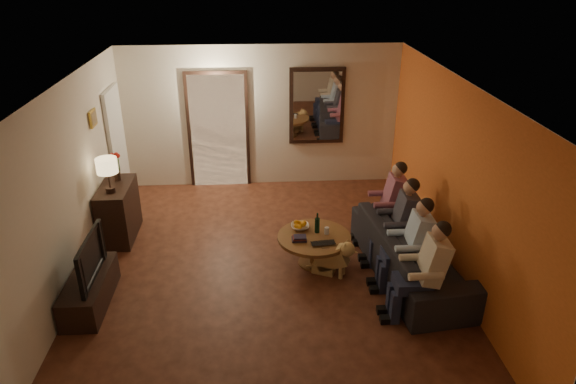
{
  "coord_description": "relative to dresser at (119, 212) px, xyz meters",
  "views": [
    {
      "loc": [
        -0.12,
        -6.05,
        4.04
      ],
      "look_at": [
        0.3,
        0.3,
        1.05
      ],
      "focal_mm": 32.0,
      "sensor_mm": 36.0,
      "label": 1
    }
  ],
  "objects": [
    {
      "name": "door_trim",
      "position": [
        1.45,
        1.89,
        0.62
      ],
      "size": [
        1.12,
        0.04,
        2.22
      ],
      "primitive_type": "cube",
      "color": "black",
      "rests_on": "floor"
    },
    {
      "name": "tv",
      "position": [
        0.0,
        -1.7,
        0.24
      ],
      "size": [
        0.97,
        0.13,
        0.56
      ],
      "primitive_type": "imported",
      "rotation": [
        0.0,
        0.0,
        1.57
      ],
      "color": "black",
      "rests_on": "tv_stand"
    },
    {
      "name": "back_wall",
      "position": [
        2.25,
        1.92,
        0.87
      ],
      "size": [
        5.0,
        0.02,
        2.6
      ],
      "primitive_type": "cube",
      "color": "beige",
      "rests_on": "floor"
    },
    {
      "name": "ceiling",
      "position": [
        2.25,
        -1.08,
        2.17
      ],
      "size": [
        5.0,
        6.0,
        0.01
      ],
      "primitive_type": "cube",
      "color": "white",
      "rests_on": "back_wall"
    },
    {
      "name": "mirror_glass",
      "position": [
        3.25,
        1.85,
        1.07
      ],
      "size": [
        0.86,
        0.02,
        1.26
      ],
      "primitive_type": "cube",
      "color": "white",
      "rests_on": "back_wall"
    },
    {
      "name": "mirror_frame",
      "position": [
        3.25,
        1.88,
        1.07
      ],
      "size": [
        1.0,
        0.05,
        1.4
      ],
      "primitive_type": "cube",
      "color": "black",
      "rests_on": "back_wall"
    },
    {
      "name": "bowl",
      "position": [
        2.72,
        -0.75,
        0.05
      ],
      "size": [
        0.26,
        0.26,
        0.06
      ],
      "primitive_type": "imported",
      "color": "white",
      "rests_on": "coffee_table"
    },
    {
      "name": "orange_accent",
      "position": [
        4.74,
        -1.08,
        0.87
      ],
      "size": [
        0.01,
        6.0,
        2.6
      ],
      "primitive_type": "cube",
      "color": "#D36224",
      "rests_on": "right_wall"
    },
    {
      "name": "table_lamp",
      "position": [
        0.0,
        -0.22,
        0.7
      ],
      "size": [
        0.3,
        0.3,
        0.54
      ],
      "primitive_type": null,
      "color": "beige",
      "rests_on": "dresser"
    },
    {
      "name": "floor",
      "position": [
        2.25,
        -1.08,
        -0.43
      ],
      "size": [
        5.0,
        6.0,
        0.01
      ],
      "primitive_type": "cube",
      "color": "#3F1D11",
      "rests_on": "ground"
    },
    {
      "name": "fridge_glimpse",
      "position": [
        1.7,
        1.9,
        0.47
      ],
      "size": [
        0.45,
        0.03,
        1.7
      ],
      "primitive_type": "cube",
      "color": "silver",
      "rests_on": "floor"
    },
    {
      "name": "left_wall",
      "position": [
        -0.25,
        -1.08,
        0.87
      ],
      "size": [
        0.02,
        6.0,
        2.6
      ],
      "primitive_type": "cube",
      "color": "beige",
      "rests_on": "floor"
    },
    {
      "name": "wine_bottle",
      "position": [
        2.95,
        -0.87,
        0.17
      ],
      "size": [
        0.07,
        0.07,
        0.31
      ],
      "primitive_type": null,
      "color": "black",
      "rests_on": "coffee_table"
    },
    {
      "name": "book_stack",
      "position": [
        2.68,
        -1.07,
        0.05
      ],
      "size": [
        0.2,
        0.15,
        0.07
      ],
      "primitive_type": null,
      "color": "black",
      "rests_on": "coffee_table"
    },
    {
      "name": "tv_stand",
      "position": [
        0.0,
        -1.7,
        -0.23
      ],
      "size": [
        0.45,
        1.18,
        0.39
      ],
      "primitive_type": "cube",
      "color": "black",
      "rests_on": "floor"
    },
    {
      "name": "coffee_table",
      "position": [
        2.9,
        -0.97,
        -0.21
      ],
      "size": [
        1.2,
        1.2,
        0.45
      ],
      "primitive_type": "cylinder",
      "rotation": [
        0.0,
        0.0,
        0.19
      ],
      "color": "brown",
      "rests_on": "floor"
    },
    {
      "name": "flower_vase",
      "position": [
        0.0,
        0.22,
        0.65
      ],
      "size": [
        0.14,
        0.14,
        0.44
      ],
      "primitive_type": null,
      "color": "red",
      "rests_on": "dresser"
    },
    {
      "name": "kitchen_doorway",
      "position": [
        1.45,
        1.9,
        0.62
      ],
      "size": [
        1.0,
        0.06,
        2.1
      ],
      "primitive_type": "cube",
      "color": "#FFE0A5",
      "rests_on": "floor"
    },
    {
      "name": "framed_art",
      "position": [
        -0.22,
        0.22,
        1.42
      ],
      "size": [
        0.03,
        0.28,
        0.24
      ],
      "primitive_type": "cube",
      "color": "#B28C33",
      "rests_on": "left_wall"
    },
    {
      "name": "right_wall",
      "position": [
        4.75,
        -1.08,
        0.87
      ],
      "size": [
        0.02,
        6.0,
        2.6
      ],
      "primitive_type": "cube",
      "color": "beige",
      "rests_on": "floor"
    },
    {
      "name": "person_d",
      "position": [
        4.09,
        -0.42,
        0.17
      ],
      "size": [
        0.6,
        0.4,
        1.2
      ],
      "primitive_type": null,
      "color": "tan",
      "rests_on": "sofa"
    },
    {
      "name": "wine_glass",
      "position": [
        3.08,
        -0.92,
        0.07
      ],
      "size": [
        0.06,
        0.06,
        0.1
      ],
      "primitive_type": "cylinder",
      "color": "silver",
      "rests_on": "coffee_table"
    },
    {
      "name": "front_wall",
      "position": [
        2.25,
        -4.08,
        0.87
      ],
      "size": [
        5.0,
        0.02,
        2.6
      ],
      "primitive_type": "cube",
      "color": "beige",
      "rests_on": "floor"
    },
    {
      "name": "person_a",
      "position": [
        4.09,
        -2.22,
        0.17
      ],
      "size": [
        0.6,
        0.4,
        1.2
      ],
      "primitive_type": null,
      "color": "tan",
      "rests_on": "sofa"
    },
    {
      "name": "person_c",
      "position": [
        4.09,
        -1.02,
        0.17
      ],
      "size": [
        0.6,
        0.4,
        1.2
      ],
      "primitive_type": null,
      "color": "tan",
      "rests_on": "sofa"
    },
    {
      "name": "art_canvas",
      "position": [
        -0.21,
        0.22,
        1.42
      ],
      "size": [
        0.01,
        0.22,
        0.18
      ],
      "primitive_type": "cube",
      "color": "brown",
      "rests_on": "left_wall"
    },
    {
      "name": "laptop",
      "position": [
        3.0,
        -1.25,
        0.03
      ],
      "size": [
        0.35,
        0.25,
        0.03
      ],
      "primitive_type": "imported",
      "rotation": [
        0.0,
        0.0,
        0.11
      ],
      "color": "black",
      "rests_on": "coffee_table"
    },
    {
      "name": "dresser",
      "position": [
        0.0,
        0.0,
        0.0
      ],
      "size": [
        0.45,
        0.97,
        0.86
      ],
      "primitive_type": "cube",
      "color": "black",
      "rests_on": "floor"
    },
    {
      "name": "person_b",
      "position": [
        4.09,
        -1.62,
        0.17
      ],
      "size": [
        0.6,
        0.4,
        1.2
      ],
      "primitive_type": null,
      "color": "tan",
      "rests_on": "sofa"
    },
    {
      "name": "dog",
      "position": [
        3.11,
        -1.24,
        -0.15
      ],
      "size": [
        0.61,
        0.45,
        0.56
      ],
      "primitive_type": null,
      "rotation": [
        0.0,
        0.0,
        -0.43
      ],
      "color": "tan",
      "rests_on": "floor"
    },
    {
      "name": "oranges",
      "position": [
        2.72,
        -0.75,
        0.12
      ],
      "size": [
        0.2,
        0.2,
        0.08
      ],
      "primitive_type": null,
      "color": "orange",
      "rests_on": "bowl"
    },
    {
      "name": "sofa",
      "position": [
        4.19,
        -1.32,
        -0.08
      ],
      "size": [
        2.51,
        1.22,
        0.71
      ],
      "primitive_type": "imported",
      "rotation": [
        0.0,
        0.0,
        1.69
      ],
      "color": "black",
      "rests_on": "floor"
    },
    {
      "name": "white_door",
      "position": [
        -0.21,
        1.22,
        0.59
      ],
      "size": [
        0.06,
        0.85,
        2.04
      ],
      "primitive_type": "cube",
      "color": "white",
      "rests_on": "floor"
    }
  ]
}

